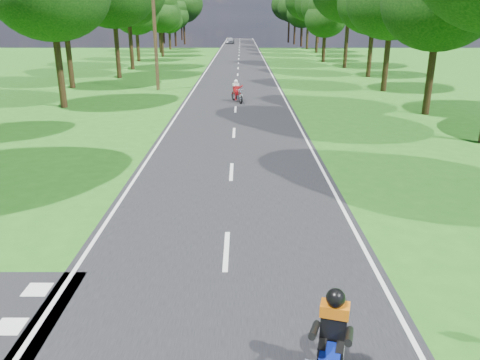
{
  "coord_description": "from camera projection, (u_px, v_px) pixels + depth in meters",
  "views": [
    {
      "loc": [
        0.35,
        -7.93,
        5.26
      ],
      "look_at": [
        0.32,
        4.0,
        1.1
      ],
      "focal_mm": 35.0,
      "sensor_mm": 36.0,
      "label": 1
    }
  ],
  "objects": [
    {
      "name": "ground",
      "position": [
        223.0,
        299.0,
        9.22
      ],
      "size": [
        160.0,
        160.0,
        0.0
      ],
      "primitive_type": "plane",
      "color": "#216116",
      "rests_on": "ground"
    },
    {
      "name": "main_road",
      "position": [
        238.0,
        63.0,
        56.43
      ],
      "size": [
        7.0,
        140.0,
        0.02
      ],
      "primitive_type": "cube",
      "color": "black",
      "rests_on": "ground"
    },
    {
      "name": "road_markings",
      "position": [
        237.0,
        65.0,
        54.65
      ],
      "size": [
        7.4,
        140.0,
        0.01
      ],
      "color": "silver",
      "rests_on": "main_road"
    },
    {
      "name": "telegraph_pole",
      "position": [
        155.0,
        34.0,
        34.33
      ],
      "size": [
        1.2,
        0.26,
        8.0
      ],
      "color": "#382616",
      "rests_on": "ground"
    },
    {
      "name": "rider_near_blue",
      "position": [
        331.0,
        344.0,
        6.74
      ],
      "size": [
        1.13,
        1.99,
        1.57
      ],
      "primitive_type": null,
      "rotation": [
        0.0,
        0.0,
        -0.28
      ],
      "color": "#0E229C",
      "rests_on": "main_road"
    },
    {
      "name": "rider_far_red",
      "position": [
        237.0,
        91.0,
        30.33
      ],
      "size": [
        1.12,
        1.81,
        1.43
      ],
      "primitive_type": null,
      "rotation": [
        0.0,
        0.0,
        0.34
      ],
      "color": "maroon",
      "rests_on": "main_road"
    },
    {
      "name": "distant_car",
      "position": [
        230.0,
        40.0,
        97.44
      ],
      "size": [
        1.88,
        3.98,
        1.32
      ],
      "primitive_type": "imported",
      "rotation": [
        0.0,
        0.0,
        -0.09
      ],
      "color": "#AAACB1",
      "rests_on": "main_road"
    }
  ]
}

